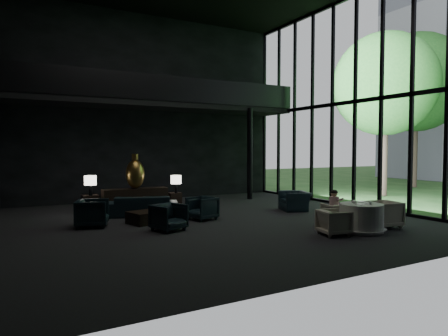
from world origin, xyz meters
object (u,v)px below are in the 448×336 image
table_lamp_left (90,181)px  side_table_right (175,199)px  bronze_urn (135,174)px  dining_chair_east (383,212)px  console (135,199)px  coffee_table (144,218)px  dining_chair_north (337,214)px  dining_chair_west (334,222)px  lounge_armchair_west (92,210)px  child (334,200)px  sofa (142,201)px  window_armchair (295,198)px  table_lamp_right (176,180)px  dining_table (361,219)px  lounge_armchair_south (169,215)px  lounge_armchair_east (202,207)px  side_table_left (90,203)px

table_lamp_left → side_table_right: (3.20, 0.17, -0.84)m
bronze_urn → dining_chair_east: size_ratio=1.44×
console → coffee_table: console is taller
table_lamp_left → dining_chair_north: (5.75, -5.99, -0.75)m
dining_chair_west → lounge_armchair_west: bearing=64.3°
bronze_urn → dining_chair_east: bearing=-52.9°
side_table_right → child: size_ratio=0.86×
bronze_urn → dining_chair_north: (4.15, -6.01, -0.96)m
sofa → window_armchair: 5.38m
table_lamp_right → coffee_table: (-2.21, -2.95, -0.82)m
side_table_right → dining_table: (2.56, -7.05, 0.07)m
sofa → coffee_table: size_ratio=3.16×
table_lamp_left → lounge_armchair_west: 2.84m
table_lamp_left → dining_chair_east: bearing=-45.2°
console → table_lamp_left: size_ratio=3.43×
bronze_urn → lounge_armchair_south: size_ratio=1.54×
dining_chair_east → dining_chair_west: bearing=-79.4°
window_armchair → dining_chair_east: window_armchair is taller
window_armchair → dining_table: size_ratio=0.79×
bronze_urn → dining_table: bronze_urn is taller
lounge_armchair_east → window_armchair: 3.75m
window_armchair → side_table_left: bearing=-98.3°
side_table_left → table_lamp_right: 3.28m
side_table_left → table_lamp_right: (3.20, -0.14, 0.70)m
lounge_armchair_west → dining_table: lounge_armchair_west is taller
bronze_urn → dining_chair_north: size_ratio=1.87×
side_table_left → sofa: sofa is taller
lounge_armchair_south → dining_chair_west: size_ratio=1.23×
side_table_right → coffee_table: size_ratio=0.63×
lounge_armchair_south → dining_chair_east: (5.46, -2.51, 0.03)m
side_table_right → table_lamp_right: table_lamp_right is taller
table_lamp_right → side_table_right: bearing=90.0°
lounge_armchair_east → dining_table: bearing=23.5°
lounge_armchair_west → lounge_armchair_south: bearing=-112.9°
side_table_right → window_armchair: (3.33, -3.27, 0.19)m
console → lounge_armchair_west: (-2.05, -2.78, 0.11)m
side_table_left → side_table_right: bearing=0.6°
console → dining_chair_west: 7.59m
side_table_right → child: 6.59m
sofa → coffee_table: bearing=92.8°
side_table_right → table_lamp_right: bearing=-90.0°
console → table_lamp_right: table_lamp_right is taller
lounge_armchair_west → dining_chair_west: (5.26, -4.09, -0.15)m
side_table_left → dining_chair_west: (4.82, -6.97, 0.04)m
console → lounge_armchair_south: lounge_armchair_south is taller
dining_table → lounge_armchair_west: bearing=146.3°
dining_chair_east → lounge_armchair_west: bearing=-110.4°
dining_chair_north → dining_chair_west: bearing=56.8°
table_lamp_left → child: 8.22m
side_table_left → dining_chair_west: 8.47m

